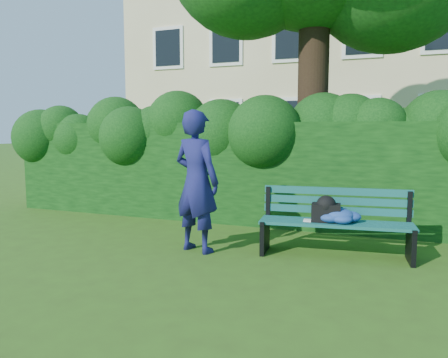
% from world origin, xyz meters
% --- Properties ---
extents(ground, '(80.00, 80.00, 0.00)m').
position_xyz_m(ground, '(0.00, 0.00, 0.00)').
color(ground, '#315018').
rests_on(ground, ground).
extents(apartment_building, '(16.00, 8.08, 12.00)m').
position_xyz_m(apartment_building, '(-0.00, 13.99, 6.00)').
color(apartment_building, tan).
rests_on(apartment_building, ground).
extents(hedge, '(10.00, 1.00, 1.80)m').
position_xyz_m(hedge, '(0.00, 2.20, 0.90)').
color(hedge, black).
rests_on(hedge, ground).
extents(park_bench, '(2.02, 0.78, 0.89)m').
position_xyz_m(park_bench, '(1.63, 0.46, 0.50)').
color(park_bench, '#0D4544').
rests_on(park_bench, ground).
extents(man_reading, '(0.81, 0.63, 1.94)m').
position_xyz_m(man_reading, '(-0.17, 0.01, 0.97)').
color(man_reading, navy).
rests_on(man_reading, ground).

